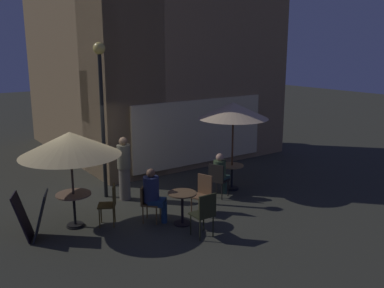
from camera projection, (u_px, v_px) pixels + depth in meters
The scene contains 17 objects.
ground_plane at pixel (97, 210), 10.56m from camera, with size 60.00×60.00×0.00m, color #35352A.
cafe_building at pixel (134, 30), 14.57m from camera, with size 7.22×8.00×9.06m.
street_lamp_near_corner at pixel (101, 93), 10.84m from camera, with size 0.31×0.31×4.09m.
menu_sandwich_board at pixel (32, 216), 8.82m from camera, with size 0.84×0.78×1.01m.
cafe_table_0 at pixel (232, 172), 11.97m from camera, with size 0.66×0.66×0.71m.
cafe_table_1 at pixel (74, 202), 9.46m from camera, with size 0.78×0.78×0.78m.
cafe_table_2 at pixel (182, 202), 9.60m from camera, with size 0.66×0.66×0.76m.
patio_umbrella_0 at pixel (233, 111), 11.57m from camera, with size 1.95×1.95×2.49m.
patio_umbrella_1 at pixel (70, 144), 9.16m from camera, with size 2.20×2.20×2.19m.
cafe_chair_0 at pixel (218, 178), 11.26m from camera, with size 0.57×0.57×0.95m.
cafe_chair_1 at pixel (111, 201), 9.54m from camera, with size 0.53×0.53×0.95m.
cafe_chair_2 at pixel (203, 191), 10.25m from camera, with size 0.51×0.51×0.95m.
cafe_chair_3 at pixel (148, 200), 9.75m from camera, with size 0.57×0.57×0.86m.
cafe_chair_4 at pixel (205, 211), 8.90m from camera, with size 0.44×0.44×0.99m.
patron_seated_0 at pixel (221, 172), 11.36m from camera, with size 0.53×0.45×1.21m.
patron_seated_1 at pixel (153, 192), 9.68m from camera, with size 0.53×0.54×1.28m.
patron_standing_2 at pixel (124, 168), 11.10m from camera, with size 0.35×0.35×1.70m.
Camera 1 is at (-3.80, -9.46, 3.99)m, focal length 39.57 mm.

